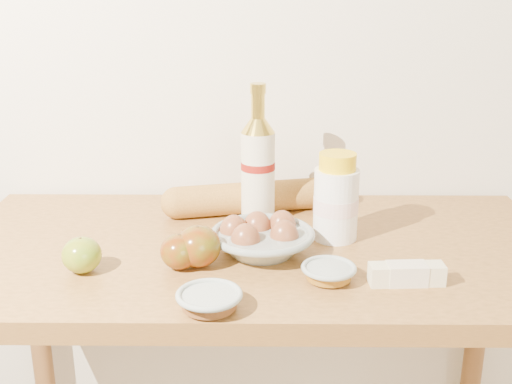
% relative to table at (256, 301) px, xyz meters
% --- Properties ---
extents(back_wall, '(3.50, 0.02, 2.60)m').
position_rel_table_xyz_m(back_wall, '(0.00, 0.33, 0.52)').
color(back_wall, silver).
rests_on(back_wall, ground).
extents(table, '(1.20, 0.60, 0.90)m').
position_rel_table_xyz_m(table, '(0.00, 0.00, 0.00)').
color(table, '#AB7637').
rests_on(table, ground).
extents(bourbon_bottle, '(0.10, 0.10, 0.30)m').
position_rel_table_xyz_m(bourbon_bottle, '(0.00, 0.14, 0.24)').
color(bourbon_bottle, beige).
rests_on(bourbon_bottle, table).
extents(cream_bottle, '(0.12, 0.12, 0.18)m').
position_rel_table_xyz_m(cream_bottle, '(0.16, 0.04, 0.21)').
color(cream_bottle, white).
rests_on(cream_bottle, table).
extents(egg_bowl, '(0.25, 0.25, 0.07)m').
position_rel_table_xyz_m(egg_bowl, '(0.01, -0.03, 0.15)').
color(egg_bowl, gray).
rests_on(egg_bowl, table).
extents(baguette, '(0.42, 0.16, 0.07)m').
position_rel_table_xyz_m(baguette, '(-0.00, 0.18, 0.16)').
color(baguette, '#C28B3B').
rests_on(baguette, table).
extents(apple_yellowgreen, '(0.07, 0.07, 0.07)m').
position_rel_table_xyz_m(apple_yellowgreen, '(-0.31, -0.12, 0.16)').
color(apple_yellowgreen, olive).
rests_on(apple_yellowgreen, table).
extents(apple_redgreen_front, '(0.08, 0.08, 0.07)m').
position_rel_table_xyz_m(apple_redgreen_front, '(-0.14, -0.11, 0.16)').
color(apple_redgreen_front, '#8A0807').
rests_on(apple_redgreen_front, table).
extents(apple_redgreen_right, '(0.11, 0.11, 0.08)m').
position_rel_table_xyz_m(apple_redgreen_right, '(-0.10, -0.09, 0.16)').
color(apple_redgreen_right, maroon).
rests_on(apple_redgreen_right, table).
extents(sugar_bowl, '(0.14, 0.14, 0.03)m').
position_rel_table_xyz_m(sugar_bowl, '(-0.07, -0.26, 0.14)').
color(sugar_bowl, '#99A7A1').
rests_on(sugar_bowl, table).
extents(syrup_bowl, '(0.11, 0.11, 0.03)m').
position_rel_table_xyz_m(syrup_bowl, '(0.13, -0.15, 0.14)').
color(syrup_bowl, '#95A29E').
rests_on(syrup_bowl, table).
extents(butter_stick, '(0.13, 0.04, 0.04)m').
position_rel_table_xyz_m(butter_stick, '(0.26, -0.16, 0.14)').
color(butter_stick, beige).
rests_on(butter_stick, table).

